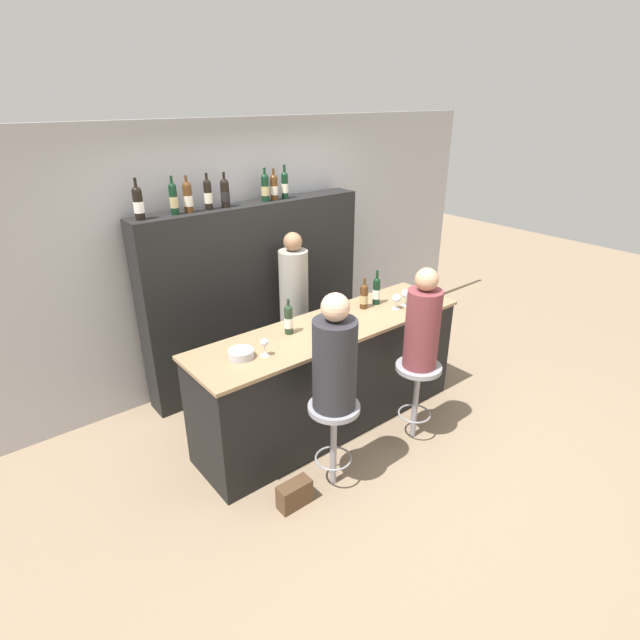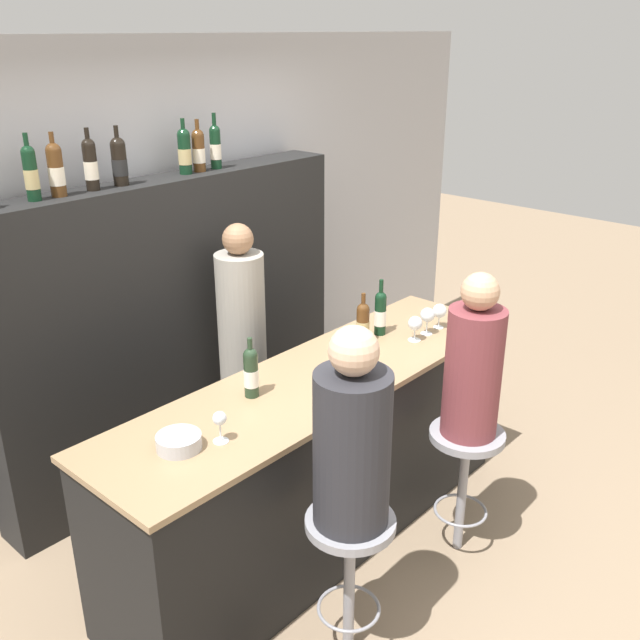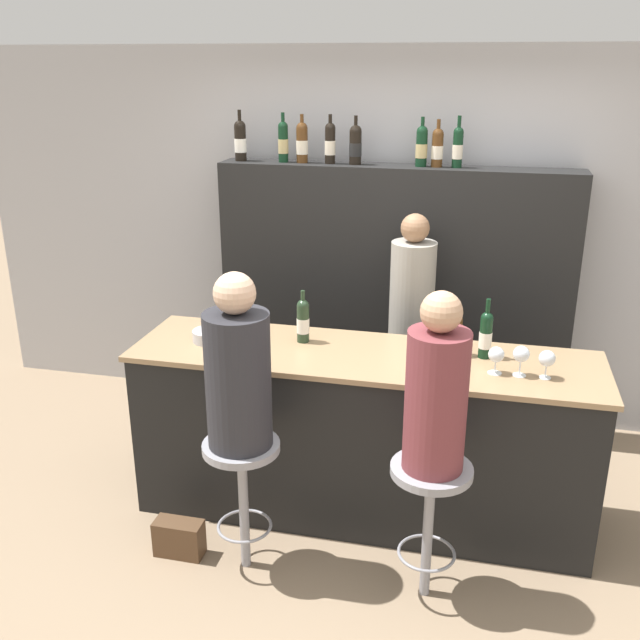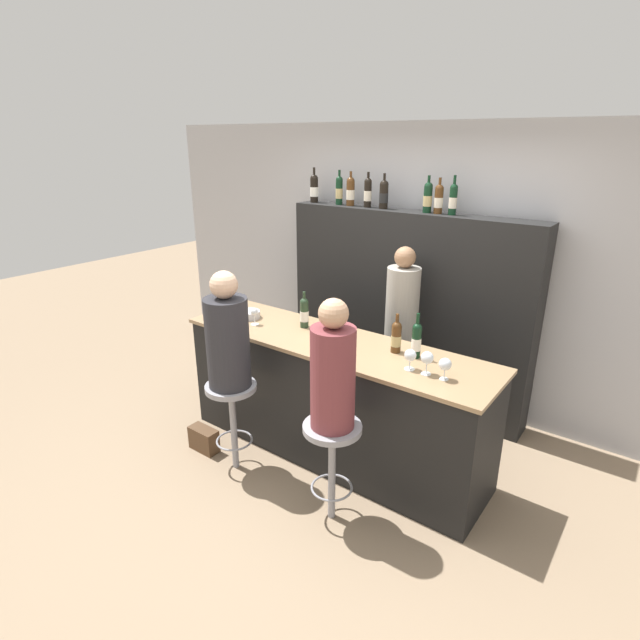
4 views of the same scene
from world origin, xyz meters
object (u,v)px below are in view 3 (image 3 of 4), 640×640
object	(u,v)px
wine_bottle_backbar_6	(437,147)
bar_stool_left	(242,471)
wine_glass_2	(521,355)
wine_glass_3	(547,359)
bartender	(410,345)
wine_bottle_backbar_0	(240,140)
wine_bottle_backbar_1	(283,141)
wine_glass_0	(229,331)
guest_seated_right	(436,393)
wine_bottle_backbar_4	(355,144)
bar_stool_right	(430,495)
guest_seated_left	(238,372)
wine_bottle_counter_0	(303,320)
handbag	(179,538)
metal_bowl	(210,336)
wine_bottle_counter_1	(455,334)
wine_bottle_backbar_5	(422,146)
wine_bottle_counter_2	(486,334)
wine_glass_1	(496,355)
wine_bottle_backbar_2	(302,142)
wine_bottle_backbar_3	(330,143)
wine_bottle_backbar_7	(458,147)

from	to	relation	value
wine_bottle_backbar_6	bar_stool_left	distance (m)	2.40
wine_glass_2	wine_glass_3	distance (m)	0.13
bartender	wine_bottle_backbar_0	bearing A→B (deg)	162.27
wine_bottle_backbar_1	wine_glass_0	distance (m)	1.55
guest_seated_right	wine_bottle_backbar_4	bearing A→B (deg)	111.74
wine_glass_3	bar_stool_right	xyz separation A→B (m)	(-0.51, -0.53, -0.53)
guest_seated_left	bartender	distance (m)	1.59
wine_bottle_counter_0	guest_seated_right	distance (m)	1.08
bar_stool_right	handbag	world-z (taller)	bar_stool_right
metal_bowl	guest_seated_left	world-z (taller)	guest_seated_left
wine_bottle_counter_1	wine_bottle_backbar_4	size ratio (longest dim) A/B	0.94
wine_bottle_counter_0	wine_bottle_backbar_0	size ratio (longest dim) A/B	0.90
wine_bottle_backbar_6	bar_stool_right	size ratio (longest dim) A/B	0.41
bar_stool_left	bar_stool_right	distance (m)	0.93
wine_bottle_counter_1	metal_bowl	distance (m)	1.37
wine_bottle_backbar_5	wine_glass_0	world-z (taller)	wine_bottle_backbar_5
wine_bottle_backbar_6	handbag	distance (m)	2.82
wine_bottle_counter_2	guest_seated_left	distance (m)	1.35
wine_glass_1	metal_bowl	size ratio (longest dim) A/B	0.76
wine_bottle_backbar_2	wine_glass_2	bearing A→B (deg)	-41.02
bar_stool_right	bartender	xyz separation A→B (m)	(-0.26, 1.40, 0.19)
wine_glass_2	bar_stool_right	xyz separation A→B (m)	(-0.38, -0.53, -0.54)
guest_seated_right	wine_bottle_backbar_3	bearing A→B (deg)	116.27
wine_bottle_counter_1	wine_bottle_counter_2	size ratio (longest dim) A/B	0.89
wine_bottle_counter_1	wine_bottle_backbar_0	bearing A→B (deg)	145.53
wine_bottle_backbar_3	handbag	xyz separation A→B (m)	(-0.42, -1.79, -1.88)
bartender	handbag	size ratio (longest dim) A/B	6.22
wine_bottle_counter_1	bar_stool_left	distance (m)	1.33
wine_bottle_backbar_4	guest_seated_left	xyz separation A→B (m)	(-0.22, -1.79, -0.87)
wine_bottle_backbar_4	bar_stool_left	bearing A→B (deg)	-96.86
wine_glass_2	bar_stool_left	world-z (taller)	wine_glass_2
wine_bottle_backbar_6	bartender	bearing A→B (deg)	-101.26
wine_bottle_backbar_6	handbag	size ratio (longest dim) A/B	1.15
wine_bottle_backbar_1	wine_bottle_counter_2	bearing A→B (deg)	-37.11
bar_stool_left	wine_bottle_backbar_1	bearing A→B (deg)	98.75
wine_bottle_counter_0	wine_bottle_counter_1	distance (m)	0.85
wine_bottle_backbar_6	guest_seated_left	size ratio (longest dim) A/B	0.34
wine_bottle_backbar_6	bartender	distance (m)	1.28
wine_bottle_backbar_2	wine_bottle_counter_2	bearing A→B (deg)	-39.81
wine_bottle_backbar_5	bar_stool_right	size ratio (longest dim) A/B	0.43
wine_bottle_backbar_7	wine_glass_1	bearing A→B (deg)	-76.08
wine_bottle_counter_1	wine_bottle_backbar_1	distance (m)	1.86
wine_bottle_counter_2	wine_glass_3	bearing A→B (deg)	-33.58
wine_bottle_counter_2	wine_bottle_backbar_1	bearing A→B (deg)	142.89
wine_bottle_counter_0	metal_bowl	size ratio (longest dim) A/B	1.58
wine_bottle_backbar_0	metal_bowl	size ratio (longest dim) A/B	1.76
wine_bottle_backbar_0	wine_bottle_backbar_2	distance (m)	0.43
wine_bottle_backbar_4	guest_seated_left	distance (m)	2.00
wine_glass_3	handbag	size ratio (longest dim) A/B	0.57
wine_bottle_backbar_0	wine_bottle_backbar_3	distance (m)	0.62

